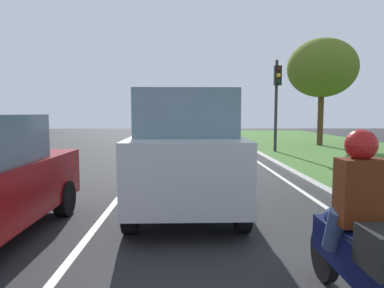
# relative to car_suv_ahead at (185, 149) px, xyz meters

# --- Properties ---
(ground_plane) EXTENTS (60.00, 60.00, 0.00)m
(ground_plane) POSITION_rel_car_suv_ahead_xyz_m (-0.79, 5.44, -1.17)
(ground_plane) COLOR #262628
(lane_line_center) EXTENTS (0.12, 32.00, 0.01)m
(lane_line_center) POSITION_rel_car_suv_ahead_xyz_m (-1.49, 5.44, -1.16)
(lane_line_center) COLOR silver
(lane_line_center) RESTS_ON ground
(lane_line_right_edge) EXTENTS (0.12, 32.00, 0.01)m
(lane_line_right_edge) POSITION_rel_car_suv_ahead_xyz_m (2.81, 5.44, -1.16)
(lane_line_right_edge) COLOR silver
(lane_line_right_edge) RESTS_ON ground
(curb_right) EXTENTS (0.24, 48.00, 0.12)m
(curb_right) POSITION_rel_car_suv_ahead_xyz_m (3.31, 5.44, -1.11)
(curb_right) COLOR #9E9B93
(curb_right) RESTS_ON ground
(car_suv_ahead) EXTENTS (2.00, 4.52, 2.28)m
(car_suv_ahead) POSITION_rel_car_suv_ahead_xyz_m (0.00, 0.00, 0.00)
(car_suv_ahead) COLOR #B7BABF
(car_suv_ahead) RESTS_ON ground
(motorcycle) EXTENTS (0.40, 1.90, 1.01)m
(motorcycle) POSITION_rel_car_suv_ahead_xyz_m (1.55, -3.87, -0.60)
(motorcycle) COLOR #0C143F
(motorcycle) RESTS_ON ground
(rider_person) EXTENTS (0.50, 0.40, 1.16)m
(rider_person) POSITION_rel_car_suv_ahead_xyz_m (1.55, -3.82, 0.02)
(rider_person) COLOR #4C1E0C
(rider_person) RESTS_ON ground
(traffic_light_near_right) EXTENTS (0.32, 0.50, 4.36)m
(traffic_light_near_right) POSITION_rel_car_suv_ahead_xyz_m (4.31, 9.46, 1.76)
(traffic_light_near_right) COLOR #2D2D2D
(traffic_light_near_right) RESTS_ON ground
(tree_roadside_far) EXTENTS (3.84, 3.84, 6.03)m
(tree_roadside_far) POSITION_rel_car_suv_ahead_xyz_m (7.68, 12.69, 3.22)
(tree_roadside_far) COLOR #4C331E
(tree_roadside_far) RESTS_ON ground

